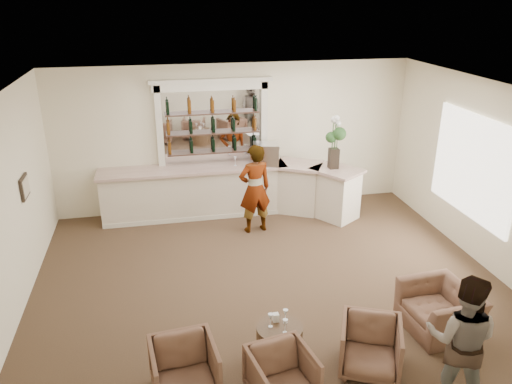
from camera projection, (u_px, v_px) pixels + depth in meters
ground at (269, 283)px, 8.66m from camera, size 8.00×8.00×0.00m
room_shell at (270, 142)px, 8.46m from camera, size 8.04×7.02×3.32m
bar_counter at (232, 191)px, 11.13m from camera, size 5.72×1.80×1.14m
back_bar_alcove at (213, 123)px, 10.90m from camera, size 2.64×0.25×3.00m
cocktail_table at (279, 342)px, 6.82m from camera, size 0.63×0.63×0.50m
sommelier at (255, 189)px, 10.23m from camera, size 0.76×0.57×1.89m
guest at (461, 340)px, 5.92m from camera, size 1.06×1.03×1.73m
armchair_left at (184, 370)px, 6.14m from camera, size 0.87×0.89×0.74m
armchair_center at (282, 377)px, 6.07m from camera, size 0.87×0.89×0.70m
armchair_right at (370, 347)px, 6.56m from camera, size 1.03×1.04×0.72m
armchair_far at (439, 309)px, 7.37m from camera, size 1.00×1.12×0.68m
espresso_machine at (266, 154)px, 10.98m from camera, size 0.62×0.55×0.48m
flower_vase at (335, 139)px, 10.61m from camera, size 0.31×0.31×1.17m
wine_glass_bar_left at (253, 160)px, 11.00m from camera, size 0.07×0.07×0.21m
wine_glass_bar_right at (235, 161)px, 10.96m from camera, size 0.07×0.07×0.21m
wine_glass_tbl_a at (271, 320)px, 6.69m from camera, size 0.07×0.07×0.21m
wine_glass_tbl_b at (285, 316)px, 6.78m from camera, size 0.07×0.07×0.21m
wine_glass_tbl_c at (285, 326)px, 6.57m from camera, size 0.07×0.07×0.21m
napkin_holder at (276, 317)px, 6.83m from camera, size 0.08×0.08×0.12m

